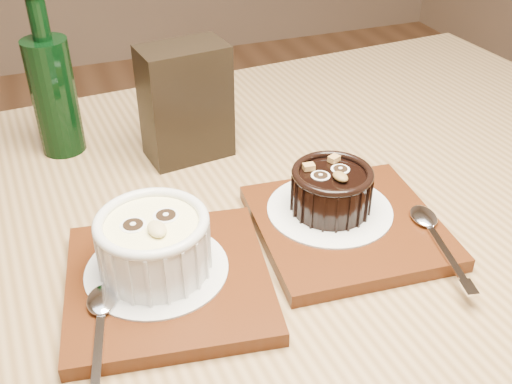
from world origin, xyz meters
The scene contains 11 objects.
table centered at (0.04, 0.03, 0.66)m, with size 1.26×0.89×0.75m.
tray_left centered at (-0.05, -0.02, 0.76)m, with size 0.18×0.18×0.01m, color #4C210C.
doily_left centered at (-0.06, -0.01, 0.77)m, with size 0.13×0.13×0.00m, color silver.
ramekin_white centered at (-0.06, -0.01, 0.80)m, with size 0.10×0.10×0.06m.
spoon_left centered at (-0.12, -0.07, 0.77)m, with size 0.03×0.13×0.01m, color white, non-canonical shape.
tray_right centered at (0.14, 0.00, 0.76)m, with size 0.18×0.18×0.01m, color #4C210C.
doily_right centered at (0.13, 0.02, 0.77)m, with size 0.13×0.13×0.00m, color silver.
ramekin_dark centered at (0.13, 0.02, 0.79)m, with size 0.08×0.08×0.05m.
spoon_right centered at (0.20, -0.06, 0.77)m, with size 0.03×0.13×0.01m, color white, non-canonical shape.
condiment_stand centered at (0.03, 0.21, 0.82)m, with size 0.10×0.06×0.14m, color black.
green_bottle centered at (-0.12, 0.28, 0.83)m, with size 0.05×0.05×0.20m.
Camera 1 is at (-0.12, -0.43, 1.13)m, focal length 42.00 mm.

